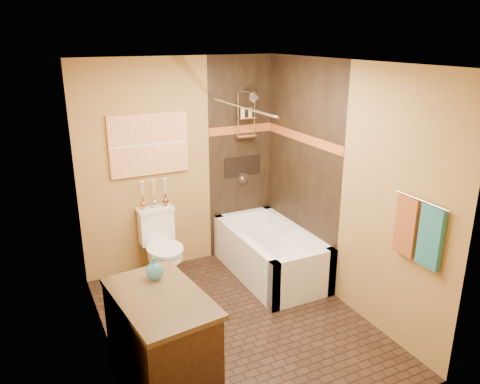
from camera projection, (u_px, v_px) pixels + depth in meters
floor at (237, 323)px, 4.64m from camera, size 3.00×3.00×0.00m
wall_left at (101, 228)px, 3.74m from camera, size 0.02×3.00×2.50m
wall_right at (343, 187)px, 4.74m from camera, size 0.02×3.00×2.50m
wall_back at (181, 166)px, 5.51m from camera, size 2.40×0.02×2.50m
wall_front at (339, 279)px, 2.96m from camera, size 2.40×0.02×2.50m
ceiling at (236, 63)px, 3.84m from camera, size 3.00×3.00×0.00m
alcove_tile_back at (241, 159)px, 5.83m from camera, size 0.85×0.01×2.50m
alcove_tile_right at (301, 169)px, 5.37m from camera, size 0.01×1.50×2.50m
mosaic_band_back at (241, 129)px, 5.70m from camera, size 0.85×0.01×0.10m
mosaic_band_right at (302, 138)px, 5.25m from camera, size 0.01×1.50×0.10m
alcove_niche at (242, 166)px, 5.86m from camera, size 0.50×0.01×0.25m
shower_fixtures at (246, 127)px, 5.61m from camera, size 0.24×0.33×1.16m
curtain_rod at (240, 106)px, 4.80m from camera, size 0.03×1.55×0.03m
towel_bar at (421, 201)px, 3.76m from camera, size 0.02×0.55×0.02m
towel_teal at (431, 237)px, 3.74m from camera, size 0.05×0.22×0.52m
towel_rust at (407, 226)px, 3.96m from camera, size 0.05×0.22×0.52m
sunset_painting at (149, 144)px, 5.24m from camera, size 0.90×0.04×0.70m
vanity_mirror at (116, 224)px, 3.16m from camera, size 0.01×1.00×0.90m
bathtub at (270, 257)px, 5.54m from camera, size 0.80×1.50×0.55m
toilet at (162, 246)px, 5.37m from camera, size 0.42×0.62×0.82m
vanity at (162, 345)px, 3.61m from camera, size 0.71×1.05×0.87m
teal_bottle at (154, 268)px, 3.69m from camera, size 0.15×0.15×0.23m
bud_vases at (154, 193)px, 5.34m from camera, size 0.33×0.07×0.33m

